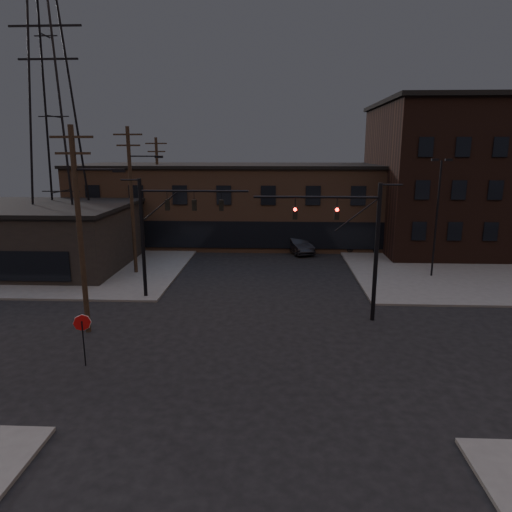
{
  "coord_description": "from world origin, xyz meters",
  "views": [
    {
      "loc": [
        0.8,
        -21.09,
        9.77
      ],
      "look_at": [
        -0.42,
        5.76,
        3.5
      ],
      "focal_mm": 32.0,
      "sensor_mm": 36.0,
      "label": 1
    }
  ],
  "objects": [
    {
      "name": "ground",
      "position": [
        0.0,
        0.0,
        0.0
      ],
      "size": [
        140.0,
        140.0,
        0.0
      ],
      "primitive_type": "plane",
      "color": "black",
      "rests_on": "ground"
    },
    {
      "name": "sidewalk_ne",
      "position": [
        22.0,
        22.0,
        0.07
      ],
      "size": [
        30.0,
        30.0,
        0.15
      ],
      "primitive_type": "cube",
      "color": "#474744",
      "rests_on": "ground"
    },
    {
      "name": "sidewalk_nw",
      "position": [
        -22.0,
        22.0,
        0.07
      ],
      "size": [
        30.0,
        30.0,
        0.15
      ],
      "primitive_type": "cube",
      "color": "#474744",
      "rests_on": "ground"
    },
    {
      "name": "building_row",
      "position": [
        0.0,
        28.0,
        4.0
      ],
      "size": [
        40.0,
        12.0,
        8.0
      ],
      "primitive_type": "cube",
      "color": "brown",
      "rests_on": "ground"
    },
    {
      "name": "building_right",
      "position": [
        22.0,
        26.0,
        7.0
      ],
      "size": [
        22.0,
        16.0,
        14.0
      ],
      "primitive_type": "cube",
      "color": "black",
      "rests_on": "ground"
    },
    {
      "name": "building_left",
      "position": [
        -20.0,
        16.0,
        2.5
      ],
      "size": [
        16.0,
        12.0,
        5.0
      ],
      "primitive_type": "cube",
      "color": "black",
      "rests_on": "ground"
    },
    {
      "name": "traffic_signal_near",
      "position": [
        5.36,
        4.5,
        4.93
      ],
      "size": [
        7.12,
        0.24,
        8.0
      ],
      "color": "black",
      "rests_on": "ground"
    },
    {
      "name": "traffic_signal_far",
      "position": [
        -6.72,
        8.0,
        5.01
      ],
      "size": [
        7.12,
        0.24,
        8.0
      ],
      "color": "black",
      "rests_on": "ground"
    },
    {
      "name": "stop_sign",
      "position": [
        -8.0,
        -1.99,
        1.84
      ],
      "size": [
        0.72,
        0.33,
        2.48
      ],
      "color": "black",
      "rests_on": "ground"
    },
    {
      "name": "utility_pole_near",
      "position": [
        -9.43,
        2.0,
        5.87
      ],
      "size": [
        3.7,
        0.28,
        11.0
      ],
      "color": "black",
      "rests_on": "ground"
    },
    {
      "name": "utility_pole_mid",
      "position": [
        -10.44,
        14.0,
        6.13
      ],
      "size": [
        3.7,
        0.28,
        11.5
      ],
      "color": "black",
      "rests_on": "ground"
    },
    {
      "name": "utility_pole_far",
      "position": [
        -11.5,
        26.0,
        5.78
      ],
      "size": [
        2.2,
        0.28,
        11.0
      ],
      "color": "black",
      "rests_on": "ground"
    },
    {
      "name": "transmission_tower",
      "position": [
        -18.0,
        18.0,
        12.5
      ],
      "size": [
        7.0,
        7.0,
        25.0
      ],
      "primitive_type": null,
      "color": "black",
      "rests_on": "ground"
    },
    {
      "name": "lot_light_a",
      "position": [
        13.0,
        14.0,
        5.51
      ],
      "size": [
        1.5,
        0.28,
        9.14
      ],
      "color": "black",
      "rests_on": "ground"
    },
    {
      "name": "lot_light_b",
      "position": [
        19.0,
        19.0,
        5.51
      ],
      "size": [
        1.5,
        0.28,
        9.14
      ],
      "color": "black",
      "rests_on": "ground"
    },
    {
      "name": "parked_car_lot_a",
      "position": [
        9.0,
        22.78,
        0.85
      ],
      "size": [
        4.12,
        1.67,
        1.4
      ],
      "primitive_type": "imported",
      "rotation": [
        0.0,
        0.0,
        1.57
      ],
      "color": "black",
      "rests_on": "sidewalk_ne"
    },
    {
      "name": "parked_car_lot_b",
      "position": [
        17.12,
        21.29,
        0.81
      ],
      "size": [
        4.71,
        2.21,
        1.33
      ],
      "primitive_type": "imported",
      "rotation": [
        0.0,
        0.0,
        1.49
      ],
      "color": "#B5B5B8",
      "rests_on": "sidewalk_ne"
    },
    {
      "name": "car_crossing",
      "position": [
        2.85,
        22.38,
        0.81
      ],
      "size": [
        3.26,
        5.2,
        1.62
      ],
      "primitive_type": "imported",
      "rotation": [
        0.0,
        0.0,
        0.34
      ],
      "color": "black",
      "rests_on": "ground"
    }
  ]
}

